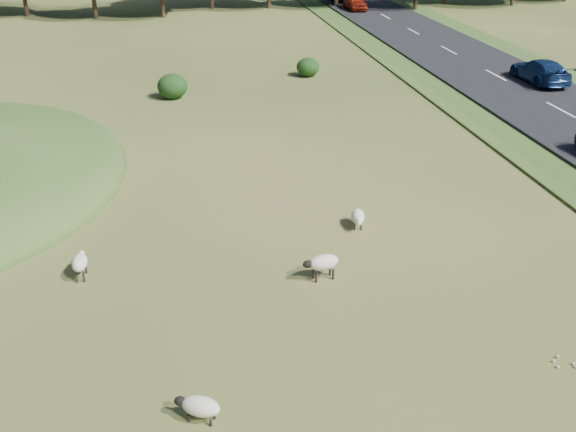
# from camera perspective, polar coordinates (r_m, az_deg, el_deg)

# --- Properties ---
(ground) EXTENTS (160.00, 160.00, 0.00)m
(ground) POSITION_cam_1_polar(r_m,az_deg,el_deg) (37.74, -7.44, 9.14)
(ground) COLOR #375019
(ground) RESTS_ON ground
(road) EXTENTS (8.00, 150.00, 0.25)m
(road) POSITION_cam_1_polar(r_m,az_deg,el_deg) (52.02, 14.97, 13.47)
(road) COLOR black
(road) RESTS_ON ground
(shrubs) EXTENTS (24.31, 7.91, 1.50)m
(shrubs) POSITION_cam_1_polar(r_m,az_deg,el_deg) (43.59, -13.44, 12.00)
(shrubs) COLOR black
(shrubs) RESTS_ON ground
(sheep_0) EXTENTS (1.20, 0.87, 0.67)m
(sheep_0) POSITION_cam_1_polar(r_m,az_deg,el_deg) (15.88, -7.88, -16.40)
(sheep_0) COLOR beige
(sheep_0) RESTS_ON ground
(sheep_1) EXTENTS (0.70, 1.20, 0.67)m
(sheep_1) POSITION_cam_1_polar(r_m,az_deg,el_deg) (24.10, 6.22, -0.08)
(sheep_1) COLOR beige
(sheep_1) RESTS_ON ground
(sheep_3) EXTENTS (1.26, 0.68, 0.88)m
(sheep_3) POSITION_cam_1_polar(r_m,az_deg,el_deg) (20.69, 3.08, -4.16)
(sheep_3) COLOR beige
(sheep_3) RESTS_ON ground
(sheep_5) EXTENTS (0.52, 1.12, 0.81)m
(sheep_5) POSITION_cam_1_polar(r_m,az_deg,el_deg) (21.84, -18.03, -3.93)
(sheep_5) COLOR beige
(sheep_5) RESTS_ON ground
(car_0) EXTENTS (1.82, 4.53, 1.54)m
(car_0) POSITION_cam_1_polar(r_m,az_deg,el_deg) (72.28, 5.97, 18.39)
(car_0) COLOR maroon
(car_0) RESTS_ON road
(car_1) EXTENTS (2.08, 5.11, 1.48)m
(car_1) POSITION_cam_1_polar(r_m,az_deg,el_deg) (45.71, 21.51, 11.92)
(car_1) COLOR navy
(car_1) RESTS_ON road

